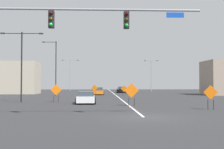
% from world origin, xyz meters
% --- Properties ---
extents(ground, '(159.18, 159.18, 0.00)m').
position_xyz_m(ground, '(0.00, 0.00, 0.00)').
color(ground, '#2D2D30').
extents(road_centre_stripe, '(0.16, 88.43, 0.01)m').
position_xyz_m(road_centre_stripe, '(0.00, 44.22, 0.00)').
color(road_centre_stripe, white).
rests_on(road_centre_stripe, ground).
extents(traffic_signal_assembly, '(13.92, 0.44, 7.21)m').
position_xyz_m(traffic_signal_assembly, '(-5.62, -0.01, 5.40)').
color(traffic_signal_assembly, gray).
rests_on(traffic_signal_assembly, ground).
extents(street_lamp_near_right, '(3.52, 0.24, 7.96)m').
position_xyz_m(street_lamp_near_right, '(10.05, 52.31, 4.73)').
color(street_lamp_near_right, gray).
rests_on(street_lamp_near_right, ground).
extents(street_lamp_mid_left, '(4.69, 0.24, 7.79)m').
position_xyz_m(street_lamp_mid_left, '(-11.43, 14.11, 4.72)').
color(street_lamp_mid_left, black).
rests_on(street_lamp_mid_left, ground).
extents(street_lamp_near_left, '(4.60, 0.24, 8.46)m').
position_xyz_m(street_lamp_near_left, '(-10.89, 58.09, 5.07)').
color(street_lamp_near_left, gray).
rests_on(street_lamp_near_left, ground).
extents(street_lamp_mid_right, '(2.37, 0.24, 9.12)m').
position_xyz_m(street_lamp_mid_right, '(-10.29, 29.51, 5.03)').
color(street_lamp_mid_right, black).
rests_on(street_lamp_mid_right, ground).
extents(construction_sign_left_shoulder, '(1.11, 0.22, 1.85)m').
position_xyz_m(construction_sign_left_shoulder, '(-3.69, 29.23, 1.18)').
color(construction_sign_left_shoulder, orange).
rests_on(construction_sign_left_shoulder, ground).
extents(construction_sign_right_lane, '(1.19, 0.30, 1.98)m').
position_xyz_m(construction_sign_right_lane, '(-7.56, 13.78, 1.26)').
color(construction_sign_right_lane, orange).
rests_on(construction_sign_right_lane, ground).
extents(construction_sign_right_shoulder, '(1.13, 0.15, 1.95)m').
position_xyz_m(construction_sign_right_shoulder, '(6.02, 4.59, 1.25)').
color(construction_sign_right_shoulder, orange).
rests_on(construction_sign_right_shoulder, ground).
extents(construction_sign_left_lane, '(1.07, 0.29, 1.77)m').
position_xyz_m(construction_sign_left_lane, '(1.17, 28.57, 1.12)').
color(construction_sign_left_lane, orange).
rests_on(construction_sign_left_lane, ground).
extents(construction_sign_median_far, '(1.35, 0.09, 2.09)m').
position_xyz_m(construction_sign_median_far, '(0.20, 8.66, 1.32)').
color(construction_sign_median_far, orange).
rests_on(construction_sign_median_far, ground).
extents(car_white_passing, '(2.10, 4.32, 1.24)m').
position_xyz_m(car_white_passing, '(-4.19, 12.14, 0.60)').
color(car_white_passing, white).
rests_on(car_white_passing, ground).
extents(car_black_distant, '(2.09, 4.49, 1.37)m').
position_xyz_m(car_black_distant, '(2.00, 44.72, 0.65)').
color(car_black_distant, black).
rests_on(car_black_distant, ground).
extents(car_orange_near, '(2.25, 4.24, 1.36)m').
position_xyz_m(car_orange_near, '(-3.19, 34.37, 0.65)').
color(car_orange_near, orange).
rests_on(car_orange_near, ground).
extents(roadside_building_west, '(11.89, 5.65, 6.43)m').
position_xyz_m(roadside_building_west, '(-21.21, 39.28, 3.21)').
color(roadside_building_west, '#B2A893').
rests_on(roadside_building_west, ground).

